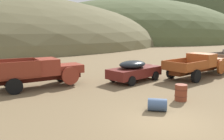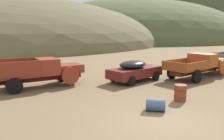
{
  "view_description": "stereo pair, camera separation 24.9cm",
  "coord_description": "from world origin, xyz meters",
  "px_view_note": "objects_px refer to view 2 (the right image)",
  "views": [
    {
      "loc": [
        -5.75,
        -7.3,
        3.69
      ],
      "look_at": [
        0.59,
        6.67,
        1.1
      ],
      "focal_mm": 37.06,
      "sensor_mm": 36.0,
      "label": 1
    },
    {
      "loc": [
        -5.52,
        -7.41,
        3.69
      ],
      "look_at": [
        0.59,
        6.67,
        1.1
      ],
      "focal_mm": 37.06,
      "sensor_mm": 36.0,
      "label": 2
    }
  ],
  "objects_px": {
    "car_oxblood": "(136,70)",
    "truck_oxide_orange": "(201,64)",
    "oil_drum_tipped": "(156,105)",
    "oil_drum_by_truck": "(180,93)",
    "truck_rust_red": "(44,71)"
  },
  "relations": [
    {
      "from": "oil_drum_tipped",
      "to": "truck_rust_red",
      "type": "bearing_deg",
      "value": 119.75
    },
    {
      "from": "oil_drum_by_truck",
      "to": "oil_drum_tipped",
      "type": "bearing_deg",
      "value": -158.69
    },
    {
      "from": "truck_rust_red",
      "to": "car_oxblood",
      "type": "relative_size",
      "value": 1.22
    },
    {
      "from": "oil_drum_tipped",
      "to": "car_oxblood",
      "type": "bearing_deg",
      "value": 68.47
    },
    {
      "from": "truck_rust_red",
      "to": "car_oxblood",
      "type": "bearing_deg",
      "value": -15.29
    },
    {
      "from": "truck_oxide_orange",
      "to": "oil_drum_by_truck",
      "type": "bearing_deg",
      "value": -157.74
    },
    {
      "from": "truck_rust_red",
      "to": "truck_oxide_orange",
      "type": "bearing_deg",
      "value": -14.5
    },
    {
      "from": "truck_rust_red",
      "to": "oil_drum_tipped",
      "type": "height_order",
      "value": "truck_rust_red"
    },
    {
      "from": "oil_drum_tipped",
      "to": "oil_drum_by_truck",
      "type": "relative_size",
      "value": 1.2
    },
    {
      "from": "truck_rust_red",
      "to": "truck_oxide_orange",
      "type": "xyz_separation_m",
      "value": [
        12.16,
        -1.6,
        -0.02
      ]
    },
    {
      "from": "car_oxblood",
      "to": "truck_oxide_orange",
      "type": "distance_m",
      "value": 5.7
    },
    {
      "from": "truck_rust_red",
      "to": "oil_drum_tipped",
      "type": "distance_m",
      "value": 8.23
    },
    {
      "from": "oil_drum_by_truck",
      "to": "truck_rust_red",
      "type": "bearing_deg",
      "value": 134.45
    },
    {
      "from": "truck_oxide_orange",
      "to": "oil_drum_tipped",
      "type": "relative_size",
      "value": 6.47
    },
    {
      "from": "car_oxblood",
      "to": "oil_drum_tipped",
      "type": "height_order",
      "value": "car_oxblood"
    }
  ]
}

